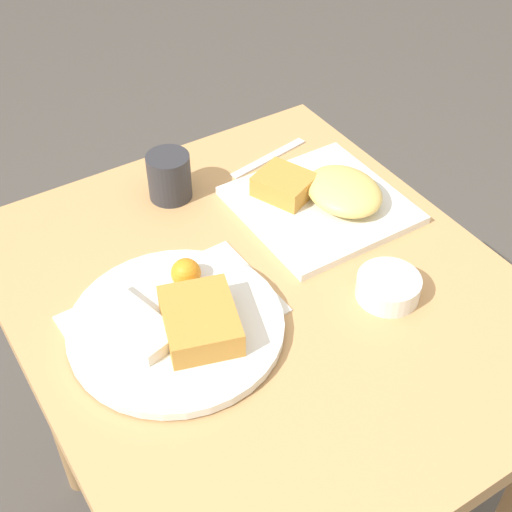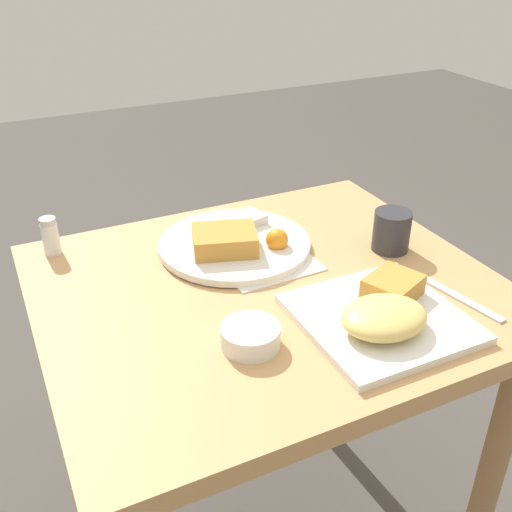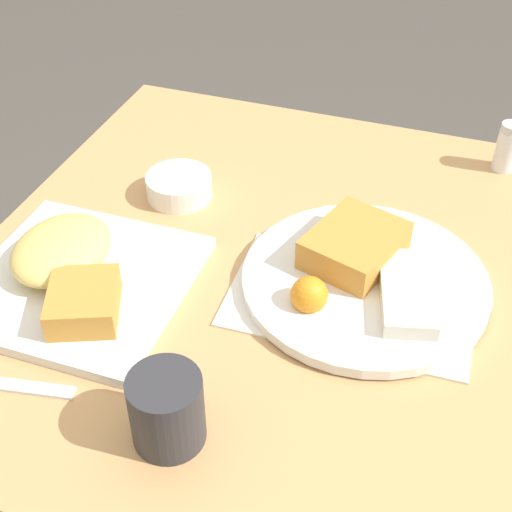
{
  "view_description": "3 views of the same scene",
  "coord_description": "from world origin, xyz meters",
  "views": [
    {
      "loc": [
        -0.61,
        0.4,
        1.53
      ],
      "look_at": [
        0.03,
        -0.01,
        0.82
      ],
      "focal_mm": 50.0,
      "sensor_mm": 36.0,
      "label": 1
    },
    {
      "loc": [
        -0.41,
        -0.81,
        1.36
      ],
      "look_at": [
        -0.01,
        0.04,
        0.82
      ],
      "focal_mm": 42.0,
      "sensor_mm": 36.0,
      "label": 2
    },
    {
      "loc": [
        0.65,
        0.23,
        1.37
      ],
      "look_at": [
        0.02,
        0.01,
        0.81
      ],
      "focal_mm": 50.0,
      "sensor_mm": 36.0,
      "label": 3
    }
  ],
  "objects": [
    {
      "name": "coffee_mug",
      "position": [
        0.28,
        0.01,
        0.82
      ],
      "size": [
        0.07,
        0.07,
        0.08
      ],
      "color": "#2D2D33",
      "rests_on": "dining_table"
    },
    {
      "name": "salt_shaker",
      "position": [
        -0.33,
        0.29,
        0.81
      ],
      "size": [
        0.03,
        0.03,
        0.08
      ],
      "color": "white",
      "rests_on": "dining_table"
    },
    {
      "name": "sauce_ramekin",
      "position": [
        -0.1,
        -0.15,
        0.8
      ],
      "size": [
        0.09,
        0.09,
        0.03
      ],
      "color": "white",
      "rests_on": "dining_table"
    },
    {
      "name": "menu_card",
      "position": [
        0.03,
        0.14,
        0.78
      ],
      "size": [
        0.19,
        0.3,
        0.0
      ],
      "rotation": [
        0.0,
        0.0,
        0.03
      ],
      "color": "silver",
      "rests_on": "dining_table"
    },
    {
      "name": "butter_knife",
      "position": [
        0.28,
        -0.19,
        0.78
      ],
      "size": [
        0.05,
        0.17,
        0.0
      ],
      "rotation": [
        0.0,
        0.0,
        1.75
      ],
      "color": "silver",
      "rests_on": "dining_table"
    },
    {
      "name": "dining_table",
      "position": [
        0.0,
        0.0,
        0.66
      ],
      "size": [
        0.81,
        0.7,
        0.78
      ],
      "color": "tan",
      "rests_on": "ground_plane"
    },
    {
      "name": "plate_oval_far",
      "position": [
        -0.0,
        0.14,
        0.8
      ],
      "size": [
        0.3,
        0.3,
        0.05
      ],
      "color": "white",
      "rests_on": "menu_card"
    },
    {
      "name": "plate_square_near",
      "position": [
        0.11,
        -0.19,
        0.8
      ],
      "size": [
        0.26,
        0.26,
        0.06
      ],
      "color": "white",
      "rests_on": "dining_table"
    }
  ]
}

